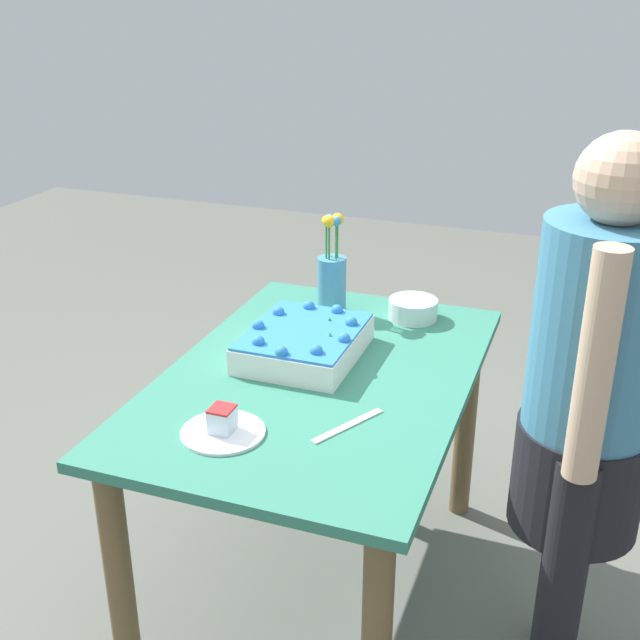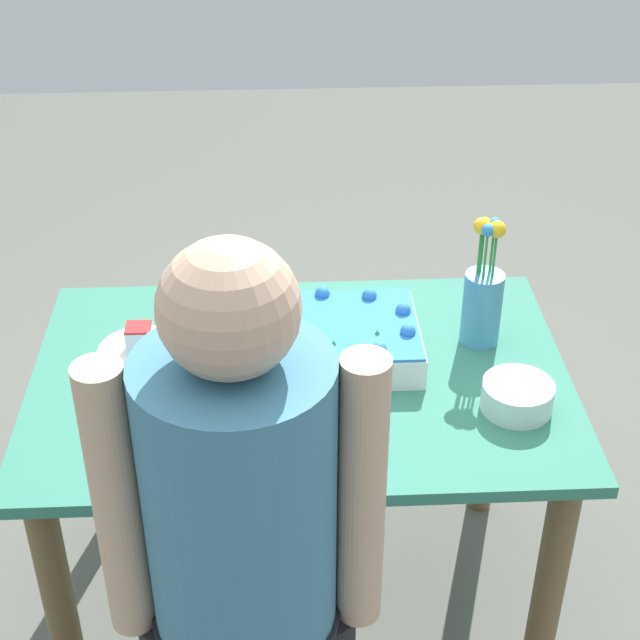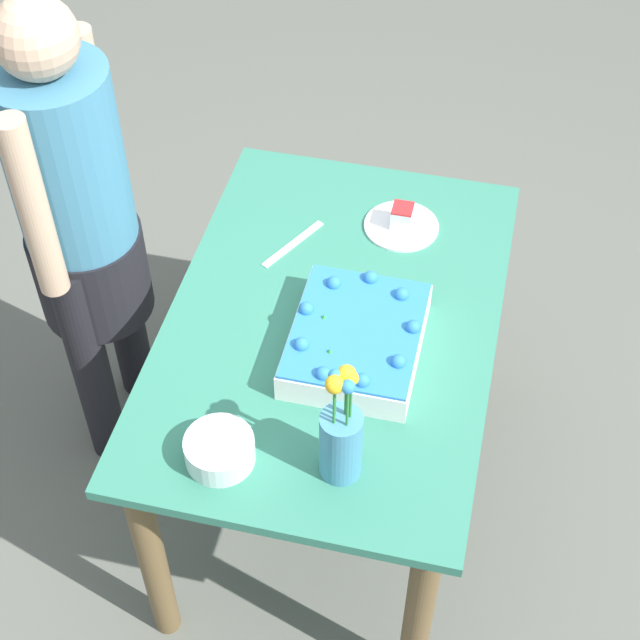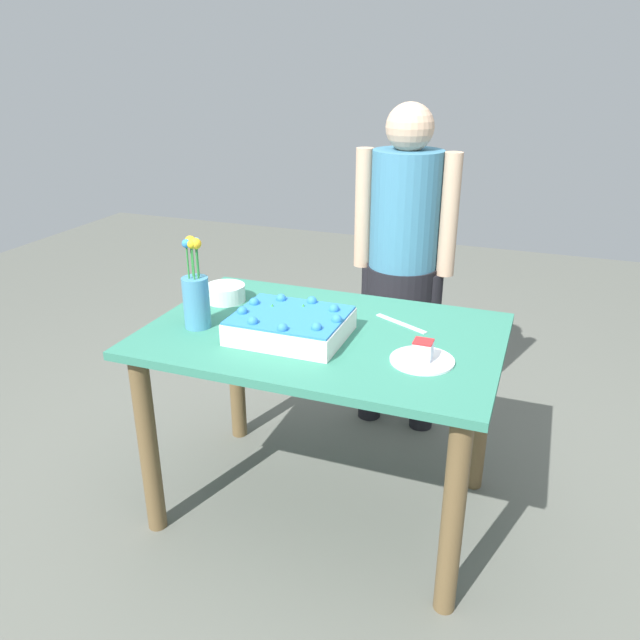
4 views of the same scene
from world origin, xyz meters
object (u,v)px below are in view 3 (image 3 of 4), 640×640
Objects in this scene: fruit_bowl at (220,450)px; person_standing at (79,218)px; sheet_cake at (356,339)px; serving_plate_with_slice at (402,222)px; cake_knife at (293,244)px; flower_vase at (341,437)px.

person_standing is (0.58, 0.56, 0.07)m from fruit_bowl.
serving_plate_with_slice is at bearing -3.75° from sheet_cake.
cake_knife is 0.69× the size of flower_vase.
person_standing is at bearing 75.55° from sheet_cake.
person_standing is at bearing 131.14° from cake_knife.
cake_knife is (0.33, 0.24, -0.04)m from sheet_cake.
flower_vase is at bearing -179.59° from serving_plate_with_slice.
sheet_cake is at bearing -31.18° from fruit_bowl.
serving_plate_with_slice is 0.89m from fruit_bowl.
flower_vase is at bearing -33.55° from person_standing.
flower_vase is at bearing -82.80° from fruit_bowl.
sheet_cake is at bearing 176.25° from serving_plate_with_slice.
flower_vase reaches higher than fruit_bowl.
fruit_bowl reaches higher than cake_knife.
serving_plate_with_slice is 0.90× the size of cake_knife.
sheet_cake is 1.15× the size of flower_vase.
fruit_bowl is (-0.03, 0.27, -0.09)m from flower_vase.
serving_plate_with_slice is at bearing -35.72° from cake_knife.
flower_vase is 0.22× the size of person_standing.
cake_knife is 0.74m from flower_vase.
serving_plate_with_slice is (0.47, -0.03, -0.03)m from sheet_cake.
cake_knife is at bearing 1.11° from fruit_bowl.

